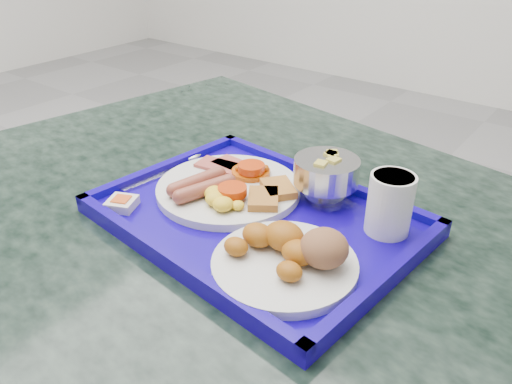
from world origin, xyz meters
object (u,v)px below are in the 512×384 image
main_plate (229,188)px  bread_plate (291,256)px  tray (256,218)px  juice_cup (390,202)px  table (262,313)px  fruit_bowl (326,172)px

main_plate → bread_plate: 0.21m
tray → juice_cup: (0.18, 0.08, 0.05)m
bread_plate → table: bearing=139.8°
table → bread_plate: (0.12, -0.10, 0.24)m
fruit_bowl → bread_plate: bearing=-72.5°
main_plate → juice_cup: (0.25, 0.06, 0.04)m
tray → bread_plate: size_ratio=2.62×
table → tray: tray is taller
tray → bread_plate: bearing=-33.4°
tray → juice_cup: size_ratio=5.57×
bread_plate → juice_cup: 0.17m
table → tray: bearing=-78.4°
tray → main_plate: (-0.07, 0.02, 0.02)m
table → tray: (0.01, -0.03, 0.22)m
main_plate → juice_cup: size_ratio=2.64×
bread_plate → juice_cup: size_ratio=2.12×
juice_cup → fruit_bowl: bearing=167.2°
fruit_bowl → juice_cup: 0.12m
fruit_bowl → juice_cup: size_ratio=1.15×
main_plate → bread_plate: bread_plate is taller
table → tray: 0.22m
table → bread_plate: bread_plate is taller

